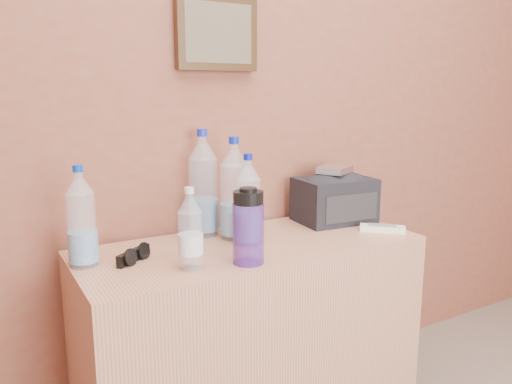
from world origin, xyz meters
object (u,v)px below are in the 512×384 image
at_px(pet_large_a, 82,222).
at_px(pet_large_b, 203,189).
at_px(dresser, 251,342).
at_px(nalgene_bottle, 248,226).
at_px(toiletry_bag, 334,197).
at_px(sunglasses, 133,256).
at_px(foil_packet, 335,169).
at_px(ac_remote, 382,229).
at_px(pet_large_c, 234,194).
at_px(pet_large_d, 248,205).
at_px(pet_small, 190,233).

relative_size(pet_large_a, pet_large_b, 0.79).
distance_m(dresser, nalgene_bottle, 0.50).
relative_size(dresser, toiletry_bag, 4.02).
bearing_deg(sunglasses, toiletry_bag, -32.02).
height_order(dresser, sunglasses, sunglasses).
bearing_deg(pet_large_b, toiletry_bag, -9.83).
height_order(pet_large_a, pet_large_b, pet_large_b).
height_order(pet_large_b, foil_packet, pet_large_b).
height_order(sunglasses, toiletry_bag, toiletry_bag).
bearing_deg(ac_remote, nalgene_bottle, -132.07).
height_order(dresser, foil_packet, foil_packet).
distance_m(pet_large_c, toiletry_bag, 0.44).
bearing_deg(pet_large_b, sunglasses, -152.21).
bearing_deg(sunglasses, pet_large_c, -27.18).
distance_m(pet_large_b, toiletry_bag, 0.52).
xyz_separation_m(pet_large_a, pet_large_d, (0.51, -0.05, 0.00)).
relative_size(dresser, sunglasses, 8.10).
bearing_deg(toiletry_bag, ac_remote, -68.89).
height_order(dresser, ac_remote, ac_remote).
relative_size(pet_large_a, sunglasses, 2.10).
bearing_deg(pet_large_d, pet_small, -154.13).
bearing_deg(sunglasses, pet_large_a, 127.18).
distance_m(sunglasses, ac_remote, 0.88).
bearing_deg(pet_large_b, pet_large_a, -164.47).
bearing_deg(foil_packet, sunglasses, -175.46).
bearing_deg(pet_large_a, pet_large_d, -6.05).
bearing_deg(pet_small, pet_large_b, 59.55).
bearing_deg(foil_packet, ac_remote, -71.71).
distance_m(pet_large_d, pet_small, 0.29).
height_order(pet_large_a, foil_packet, pet_large_a).
height_order(pet_large_d, ac_remote, pet_large_d).
bearing_deg(pet_large_a, pet_large_c, 2.99).
distance_m(pet_large_d, foil_packet, 0.44).
bearing_deg(pet_small, foil_packet, 16.77).
height_order(pet_large_a, nalgene_bottle, pet_large_a).
height_order(pet_large_d, sunglasses, pet_large_d).
distance_m(pet_large_b, nalgene_bottle, 0.35).
height_order(pet_large_a, sunglasses, pet_large_a).
relative_size(pet_large_b, pet_large_c, 1.06).
bearing_deg(sunglasses, dresser, -39.94).
distance_m(pet_large_a, sunglasses, 0.18).
bearing_deg(pet_small, pet_large_d, 25.87).
height_order(dresser, pet_large_d, pet_large_d).
distance_m(pet_small, ac_remote, 0.75).
relative_size(pet_large_b, foil_packet, 3.05).
height_order(sunglasses, foil_packet, foil_packet).
relative_size(pet_large_a, toiletry_bag, 1.04).
bearing_deg(pet_small, dresser, 24.52).
xyz_separation_m(pet_large_c, pet_small, (-0.25, -0.21, -0.05)).
height_order(pet_small, sunglasses, pet_small).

